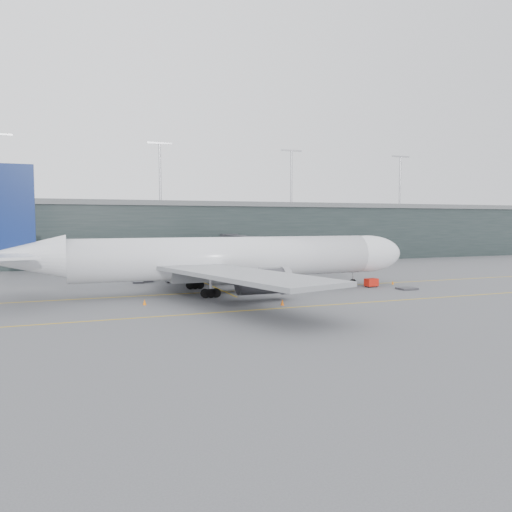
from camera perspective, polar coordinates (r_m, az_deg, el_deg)
name	(u,v)px	position (r m, az deg, el deg)	size (l,w,h in m)	color
ground	(185,290)	(76.65, -8.13, -3.84)	(320.00, 320.00, 0.00)	#515155
taxiline_a	(191,293)	(72.79, -7.43, -4.24)	(160.00, 0.25, 0.02)	gold
taxiline_b	(224,312)	(57.55, -3.70, -6.41)	(160.00, 0.25, 0.02)	gold
taxiline_lead_main	(187,275)	(97.11, -7.87, -2.18)	(0.25, 60.00, 0.02)	gold
terminal	(135,232)	(133.16, -13.70, 2.69)	(240.00, 36.00, 29.00)	black
main_aircraft	(225,258)	(73.12, -3.58, -0.29)	(62.64, 59.06, 17.62)	white
jet_bridge	(248,244)	(107.64, -0.88, 1.40)	(4.54, 48.32, 7.37)	#2C2D31
gse_cart	(371,282)	(80.92, 13.04, -2.95)	(2.15, 1.53, 1.36)	red
baggage_dolly	(407,288)	(79.46, 16.86, -3.57)	(2.75, 2.20, 0.28)	#323237
uld_a	(138,278)	(86.00, -13.31, -2.46)	(1.97, 1.64, 1.69)	#3C3B41
uld_b	(147,277)	(87.48, -12.31, -2.32)	(2.06, 1.72, 1.74)	#3C3B41
uld_c	(172,276)	(85.87, -9.54, -2.32)	(2.16, 1.73, 1.95)	#3C3B41
cone_nose	(393,282)	(85.23, 15.37, -2.94)	(0.40, 0.40, 0.63)	orange
cone_wing_stbd	(282,302)	(62.00, 3.03, -5.32)	(0.46, 0.46, 0.73)	#DD5B0C
cone_wing_port	(211,277)	(90.55, -5.20, -2.41)	(0.39, 0.39, 0.63)	orange
cone_tail	(145,302)	(63.66, -12.62, -5.16)	(0.46, 0.46, 0.73)	orange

